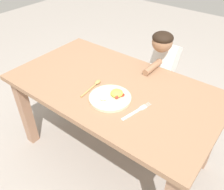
{
  "coord_description": "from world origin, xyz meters",
  "views": [
    {
      "loc": [
        0.81,
        -1.05,
        1.64
      ],
      "look_at": [
        0.08,
        -0.11,
        0.72
      ],
      "focal_mm": 37.85,
      "sensor_mm": 36.0,
      "label": 1
    }
  ],
  "objects_px": {
    "fork": "(136,111)",
    "plate": "(111,97)",
    "spoon": "(95,85)",
    "person": "(162,80)"
  },
  "relations": [
    {
      "from": "fork",
      "to": "spoon",
      "type": "distance_m",
      "value": 0.37
    },
    {
      "from": "spoon",
      "to": "person",
      "type": "distance_m",
      "value": 0.69
    },
    {
      "from": "spoon",
      "to": "person",
      "type": "bearing_deg",
      "value": -24.48
    },
    {
      "from": "spoon",
      "to": "plate",
      "type": "bearing_deg",
      "value": -110.0
    },
    {
      "from": "plate",
      "to": "spoon",
      "type": "relative_size",
      "value": 1.24
    },
    {
      "from": "plate",
      "to": "fork",
      "type": "xyz_separation_m",
      "value": [
        0.19,
        -0.01,
        -0.01
      ]
    },
    {
      "from": "fork",
      "to": "plate",
      "type": "bearing_deg",
      "value": 100.45
    },
    {
      "from": "fork",
      "to": "person",
      "type": "height_order",
      "value": "person"
    },
    {
      "from": "spoon",
      "to": "person",
      "type": "xyz_separation_m",
      "value": [
        0.21,
        0.62,
        -0.2
      ]
    },
    {
      "from": "fork",
      "to": "person",
      "type": "bearing_deg",
      "value": 26.31
    }
  ]
}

